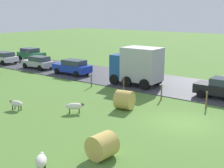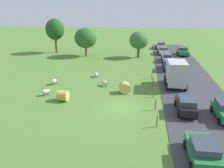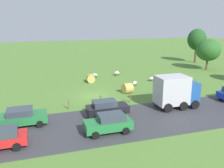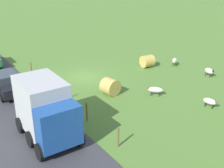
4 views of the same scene
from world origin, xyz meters
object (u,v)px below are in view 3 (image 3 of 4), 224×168
object	(u,v)px
sheep_0	(135,83)
car_0	(107,108)
sheep_2	(117,73)
hay_bale_0	(128,88)
tree_1	(197,40)
car_2	(109,123)
truck_0	(175,91)
car_3	(23,117)
tree_0	(208,50)
sheep_3	(95,75)
sheep_1	(152,78)
hay_bale_1	(91,79)

from	to	relation	value
sheep_0	car_0	xyz separation A→B (m)	(9.57, -7.02, 0.40)
sheep_2	hay_bale_0	distance (m)	10.09
sheep_2	hay_bale_0	xyz separation A→B (m)	(9.92, -1.88, 0.14)
tree_1	car_2	size ratio (longest dim) A/B	1.82
sheep_0	sheep_2	world-z (taller)	sheep_2
sheep_2	car_0	xyz separation A→B (m)	(16.65, -6.71, 0.37)
truck_0	car_3	bearing A→B (deg)	-89.94
sheep_2	tree_0	world-z (taller)	tree_0
car_0	car_2	world-z (taller)	car_2
sheep_3	car_0	world-z (taller)	car_0
car_2	car_3	size ratio (longest dim) A/B	0.99
sheep_1	car_0	distance (m)	15.79
hay_bale_0	sheep_3	bearing A→B (deg)	-167.28
tree_1	tree_0	bearing A→B (deg)	-20.24
sheep_1	hay_bale_1	xyz separation A→B (m)	(-2.12, -9.41, 0.15)
sheep_2	hay_bale_1	distance (m)	6.12
sheep_0	tree_1	distance (m)	25.30
hay_bale_0	car_2	world-z (taller)	car_2
sheep_2	sheep_3	bearing A→B (deg)	-84.29
truck_0	car_0	size ratio (longest dim) A/B	1.10
sheep_1	sheep_2	distance (m)	6.58
car_2	sheep_0	bearing A→B (deg)	149.10
sheep_3	hay_bale_1	xyz separation A→B (m)	(2.62, -1.29, 0.08)
sheep_2	sheep_0	bearing A→B (deg)	2.49
sheep_3	sheep_2	bearing A→B (deg)	95.71
hay_bale_0	tree_0	xyz separation A→B (m)	(-9.57, 19.94, 3.09)
sheep_1	hay_bale_0	size ratio (longest dim) A/B	0.85
sheep_2	tree_0	size ratio (longest dim) A/B	0.19
sheep_0	sheep_1	distance (m)	4.25
hay_bale_1	tree_0	world-z (taller)	tree_0
sheep_0	truck_0	xyz separation A→B (m)	(9.43, 0.88, 1.42)
sheep_0	sheep_3	world-z (taller)	sheep_3
sheep_1	tree_1	world-z (taller)	tree_1
car_2	tree_0	bearing A→B (deg)	127.81
tree_0	car_2	world-z (taller)	tree_0
sheep_2	car_0	distance (m)	17.95
sheep_3	car_3	distance (m)	19.33
sheep_0	sheep_1	bearing A→B (deg)	117.01
car_0	truck_0	bearing A→B (deg)	91.02
hay_bale_1	car_0	distance (m)	13.70
sheep_0	car_2	size ratio (longest dim) A/B	0.29
hay_bale_0	truck_0	size ratio (longest dim) A/B	0.29
car_0	sheep_0	bearing A→B (deg)	143.77
sheep_2	truck_0	bearing A→B (deg)	4.12
sheep_0	tree_0	xyz separation A→B (m)	(-6.73, 17.75, 3.26)
sheep_2	car_3	size ratio (longest dim) A/B	0.27
hay_bale_1	tree_1	xyz separation A→B (m)	(-10.08, 26.10, 4.45)
sheep_3	truck_0	bearing A→B (deg)	17.95
sheep_1	tree_1	distance (m)	21.18
sheep_1	sheep_2	world-z (taller)	sheep_2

